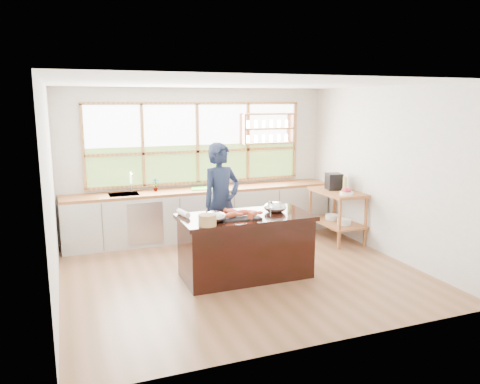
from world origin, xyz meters
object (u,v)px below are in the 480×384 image
cook (221,203)px  espresso_machine (334,181)px  wicker_basket (207,220)px  island (246,246)px

cook → espresso_machine: 2.35m
cook → espresso_machine: size_ratio=6.34×
wicker_basket → island: bearing=27.6°
cook → wicker_basket: size_ratio=8.03×
island → cook: (-0.11, 0.75, 0.47)m
island → cook: size_ratio=1.00×
island → espresso_machine: espresso_machine is taller
cook → espresso_machine: (2.30, 0.48, 0.12)m
island → wicker_basket: size_ratio=8.01×
cook → espresso_machine: cook is taller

